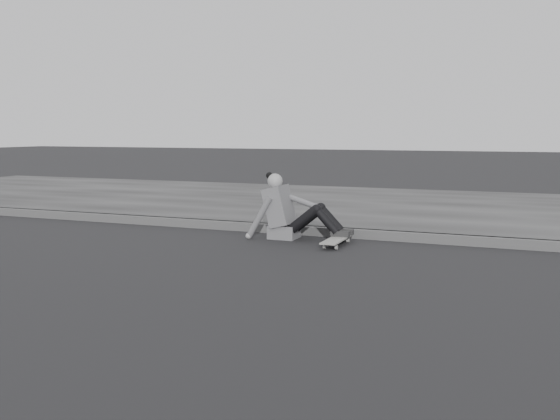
# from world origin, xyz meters

# --- Properties ---
(ground) EXTENTS (80.00, 80.00, 0.00)m
(ground) POSITION_xyz_m (0.00, 0.00, 0.00)
(ground) COLOR black
(ground) RESTS_ON ground
(curb) EXTENTS (24.00, 0.16, 0.12)m
(curb) POSITION_xyz_m (0.00, 2.58, 0.06)
(curb) COLOR #444444
(curb) RESTS_ON ground
(sidewalk) EXTENTS (24.00, 6.00, 0.12)m
(sidewalk) POSITION_xyz_m (0.00, 5.60, 0.06)
(sidewalk) COLOR #333333
(sidewalk) RESTS_ON ground
(skateboard) EXTENTS (0.20, 0.78, 0.09)m
(skateboard) POSITION_xyz_m (-0.31, 1.95, 0.07)
(skateboard) COLOR gray
(skateboard) RESTS_ON ground
(seated_woman) EXTENTS (1.38, 0.46, 0.88)m
(seated_woman) POSITION_xyz_m (-1.05, 2.20, 0.36)
(seated_woman) COLOR #58585B
(seated_woman) RESTS_ON ground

